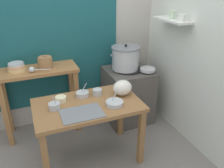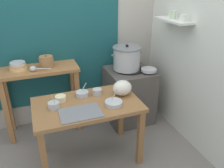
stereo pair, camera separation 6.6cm
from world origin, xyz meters
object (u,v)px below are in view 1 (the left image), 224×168
prep_bowl_4 (82,94)px  plastic_bag (122,88)px  steamer_pot (125,58)px  prep_bowl_2 (114,103)px  clay_pot (45,62)px  ladle (33,70)px  stove_block (128,95)px  back_shelf_table (39,85)px  prep_bowl_0 (61,99)px  serving_tray (82,113)px  wide_pan (148,69)px  prep_bowl_1 (97,92)px  prep_bowl_3 (54,106)px  bowl_stack_enamel (17,67)px  prep_table (88,113)px

prep_bowl_4 → plastic_bag: bearing=-16.8°
steamer_pot → prep_bowl_2: steamer_pot is taller
clay_pot → ladle: bearing=-148.3°
stove_block → back_shelf_table: bearing=173.7°
clay_pot → ladle: (-0.16, -0.10, -0.03)m
prep_bowl_4 → clay_pot: bearing=118.2°
prep_bowl_0 → prep_bowl_4: bearing=7.0°
back_shelf_table → ladle: 0.28m
steamer_pot → clay_pot: size_ratio=2.42×
clay_pot → back_shelf_table: bearing=180.0°
stove_block → plastic_bag: size_ratio=3.68×
serving_tray → wide_pan: (1.07, 0.61, 0.07)m
stove_block → ladle: ladle is taller
prep_bowl_1 → prep_bowl_3: prep_bowl_3 is taller
clay_pot → prep_bowl_4: 0.67m
ladle → bowl_stack_enamel: bearing=143.5°
plastic_bag → prep_bowl_4: (-0.42, 0.13, -0.06)m
wide_pan → prep_bowl_2: bearing=-141.1°
prep_bowl_2 → clay_pot: bearing=122.7°
prep_bowl_2 → prep_bowl_4: size_ratio=1.10×
prep_bowl_0 → prep_bowl_3: size_ratio=0.72×
prep_table → clay_pot: bearing=112.9°
wide_pan → prep_bowl_1: (-0.80, -0.30, -0.04)m
clay_pot → prep_bowl_0: size_ratio=1.53×
clay_pot → serving_tray: bearing=-77.4°
stove_block → prep_bowl_4: 0.95m
bowl_stack_enamel → plastic_bag: size_ratio=0.95×
steamer_pot → wide_pan: steamer_pot is taller
back_shelf_table → prep_bowl_3: bearing=-83.4°
bowl_stack_enamel → prep_bowl_0: bowl_stack_enamel is taller
clay_pot → prep_bowl_4: clay_pot is taller
wide_pan → prep_bowl_0: size_ratio=1.77×
stove_block → prep_bowl_1: bearing=-142.5°
plastic_bag → wide_pan: size_ratio=1.04×
ladle → prep_bowl_1: (0.62, -0.49, -0.18)m
stove_block → prep_bowl_3: 1.29m
back_shelf_table → clay_pot: 0.31m
steamer_pot → prep_bowl_4: steamer_pot is taller
steamer_pot → ladle: steamer_pot is taller
clay_pot → bowl_stack_enamel: clay_pot is taller
steamer_pot → bowl_stack_enamel: (-1.35, 0.14, 0.01)m
steamer_pot → plastic_bag: (-0.30, -0.58, -0.13)m
back_shelf_table → plastic_bag: back_shelf_table is taller
steamer_pot → prep_bowl_0: (-0.96, -0.48, -0.18)m
stove_block → prep_bowl_1: prep_bowl_1 is taller
clay_pot → serving_tray: 0.96m
bowl_stack_enamel → prep_bowl_0: 0.76m
serving_tray → prep_bowl_4: size_ratio=2.45×
prep_bowl_0 → back_shelf_table: bearing=105.9°
prep_bowl_0 → stove_block: bearing=24.7°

